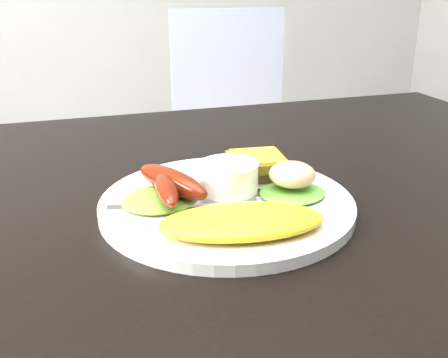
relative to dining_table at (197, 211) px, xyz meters
name	(u,v)px	position (x,y,z in m)	size (l,w,h in m)	color
dining_table	(197,211)	(0.00, 0.00, 0.00)	(1.20, 0.80, 0.04)	black
dining_chair	(243,156)	(0.39, 0.93, -0.28)	(0.37, 0.37, 0.04)	#B57B57
person	(242,56)	(0.21, 0.45, 0.11)	(0.60, 0.40, 1.68)	#2E4988
plate	(227,204)	(0.02, -0.05, 0.03)	(0.28, 0.28, 0.01)	white
lettuce_left	(160,199)	(-0.05, -0.03, 0.04)	(0.09, 0.08, 0.01)	#4F8419
lettuce_right	(292,193)	(0.09, -0.06, 0.04)	(0.07, 0.07, 0.01)	green
omelette	(242,222)	(0.01, -0.12, 0.04)	(0.16, 0.08, 0.02)	#FFF52D
sausage_a	(166,188)	(-0.04, -0.04, 0.05)	(0.02, 0.09, 0.02)	#620F01
sausage_b	(172,181)	(-0.03, -0.03, 0.05)	(0.03, 0.11, 0.03)	#600B02
ramekin	(229,179)	(0.03, -0.03, 0.05)	(0.07, 0.07, 0.04)	white
toast_a	(238,171)	(0.06, 0.02, 0.04)	(0.06, 0.06, 0.01)	olive
toast_b	(257,161)	(0.08, 0.01, 0.05)	(0.07, 0.07, 0.01)	olive
potato_salad	(292,175)	(0.09, -0.05, 0.06)	(0.05, 0.05, 0.03)	beige
fork	(183,204)	(-0.03, -0.05, 0.03)	(0.16, 0.01, 0.00)	#ADAFB7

